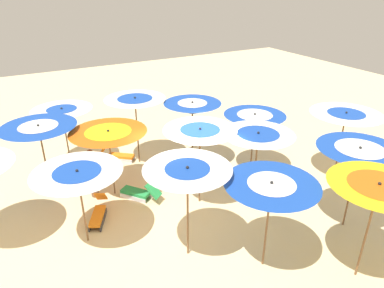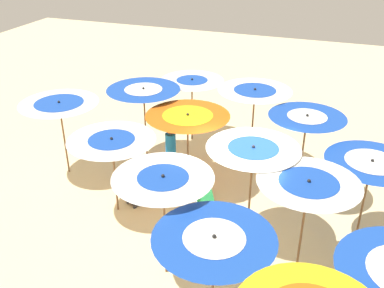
{
  "view_description": "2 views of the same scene",
  "coord_description": "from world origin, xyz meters",
  "px_view_note": "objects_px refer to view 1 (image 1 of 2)",
  "views": [
    {
      "loc": [
        -4.06,
        -7.75,
        6.24
      ],
      "look_at": [
        1.16,
        1.8,
        1.04
      ],
      "focal_mm": 32.83,
      "sensor_mm": 36.0,
      "label": 1
    },
    {
      "loc": [
        2.04,
        -8.39,
        6.94
      ],
      "look_at": [
        -1.44,
        1.31,
        1.51
      ],
      "focal_mm": 41.23,
      "sensor_mm": 36.0,
      "label": 2
    }
  ],
  "objects_px": {
    "beach_umbrella_5": "(39,132)",
    "beach_umbrella_10": "(62,114)",
    "beach_umbrella_9": "(359,156)",
    "lounger_0": "(139,192)",
    "beach_umbrella_11": "(135,103)",
    "beach_umbrella_1": "(78,177)",
    "beach_umbrella_4": "(377,193)",
    "beach_umbrella_14": "(345,119)",
    "beach_umbrella_7": "(200,135)",
    "beach_umbrella_8": "(258,140)",
    "beach_umbrella_2": "(187,175)",
    "beach_umbrella_3": "(271,192)",
    "beach_umbrella_12": "(192,108)",
    "lounger_1": "(98,213)",
    "beach_umbrella_13": "(254,119)",
    "lounger_3": "(118,155)",
    "beach_umbrella_6": "(109,137)",
    "lounger_2": "(362,175)",
    "beachgoer_0": "(93,173)"
  },
  "relations": [
    {
      "from": "beach_umbrella_7",
      "to": "beach_umbrella_8",
      "type": "distance_m",
      "value": 1.6
    },
    {
      "from": "beach_umbrella_2",
      "to": "lounger_0",
      "type": "height_order",
      "value": "beach_umbrella_2"
    },
    {
      "from": "beach_umbrella_8",
      "to": "lounger_3",
      "type": "height_order",
      "value": "beach_umbrella_8"
    },
    {
      "from": "beach_umbrella_5",
      "to": "beach_umbrella_10",
      "type": "xyz_separation_m",
      "value": [
        0.93,
        1.67,
        -0.15
      ]
    },
    {
      "from": "beach_umbrella_3",
      "to": "beach_umbrella_10",
      "type": "xyz_separation_m",
      "value": [
        -3.02,
        7.36,
        -0.1
      ]
    },
    {
      "from": "beach_umbrella_9",
      "to": "beach_umbrella_11",
      "type": "xyz_separation_m",
      "value": [
        -3.65,
        6.19,
        0.14
      ]
    },
    {
      "from": "beach_umbrella_4",
      "to": "beach_umbrella_6",
      "type": "distance_m",
      "value": 7.11
    },
    {
      "from": "beach_umbrella_10",
      "to": "lounger_1",
      "type": "relative_size",
      "value": 1.74
    },
    {
      "from": "beach_umbrella_6",
      "to": "beach_umbrella_7",
      "type": "relative_size",
      "value": 0.93
    },
    {
      "from": "beach_umbrella_13",
      "to": "lounger_3",
      "type": "bearing_deg",
      "value": 141.33
    },
    {
      "from": "beach_umbrella_3",
      "to": "beach_umbrella_13",
      "type": "bearing_deg",
      "value": 56.61
    },
    {
      "from": "beach_umbrella_3",
      "to": "beach_umbrella_11",
      "type": "relative_size",
      "value": 0.92
    },
    {
      "from": "beach_umbrella_5",
      "to": "lounger_2",
      "type": "xyz_separation_m",
      "value": [
        9.32,
        -4.26,
        -1.91
      ]
    },
    {
      "from": "beach_umbrella_14",
      "to": "lounger_0",
      "type": "xyz_separation_m",
      "value": [
        -6.37,
        1.99,
        -1.91
      ]
    },
    {
      "from": "beach_umbrella_4",
      "to": "lounger_3",
      "type": "distance_m",
      "value": 8.87
    },
    {
      "from": "beach_umbrella_1",
      "to": "beach_umbrella_13",
      "type": "distance_m",
      "value": 5.99
    },
    {
      "from": "beach_umbrella_1",
      "to": "beach_umbrella_4",
      "type": "xyz_separation_m",
      "value": [
        5.16,
        -4.15,
        0.31
      ]
    },
    {
      "from": "beach_umbrella_1",
      "to": "beach_umbrella_7",
      "type": "relative_size",
      "value": 0.88
    },
    {
      "from": "beachgoer_0",
      "to": "lounger_1",
      "type": "bearing_deg",
      "value": -52.38
    },
    {
      "from": "beach_umbrella_11",
      "to": "beach_umbrella_1",
      "type": "bearing_deg",
      "value": -128.64
    },
    {
      "from": "beach_umbrella_1",
      "to": "beach_umbrella_14",
      "type": "relative_size",
      "value": 0.91
    },
    {
      "from": "lounger_3",
      "to": "lounger_2",
      "type": "bearing_deg",
      "value": 1.16
    },
    {
      "from": "beach_umbrella_6",
      "to": "lounger_1",
      "type": "distance_m",
      "value": 2.23
    },
    {
      "from": "lounger_3",
      "to": "beach_umbrella_1",
      "type": "bearing_deg",
      "value": -78.54
    },
    {
      "from": "beach_umbrella_2",
      "to": "beach_umbrella_12",
      "type": "height_order",
      "value": "beach_umbrella_2"
    },
    {
      "from": "beach_umbrella_5",
      "to": "beach_umbrella_13",
      "type": "xyz_separation_m",
      "value": [
        6.4,
        -1.97,
        -0.11
      ]
    },
    {
      "from": "beach_umbrella_3",
      "to": "beach_umbrella_4",
      "type": "bearing_deg",
      "value": -37.73
    },
    {
      "from": "beach_umbrella_13",
      "to": "beach_umbrella_2",
      "type": "bearing_deg",
      "value": -146.67
    },
    {
      "from": "beach_umbrella_9",
      "to": "lounger_0",
      "type": "relative_size",
      "value": 1.91
    },
    {
      "from": "beach_umbrella_4",
      "to": "beach_umbrella_14",
      "type": "bearing_deg",
      "value": 47.26
    },
    {
      "from": "beach_umbrella_3",
      "to": "lounger_0",
      "type": "height_order",
      "value": "beach_umbrella_3"
    },
    {
      "from": "beach_umbrella_7",
      "to": "beach_umbrella_8",
      "type": "bearing_deg",
      "value": -35.96
    },
    {
      "from": "beach_umbrella_3",
      "to": "beach_umbrella_12",
      "type": "height_order",
      "value": "beach_umbrella_12"
    },
    {
      "from": "beach_umbrella_2",
      "to": "beach_umbrella_4",
      "type": "height_order",
      "value": "beach_umbrella_4"
    },
    {
      "from": "beach_umbrella_13",
      "to": "lounger_1",
      "type": "relative_size",
      "value": 1.74
    },
    {
      "from": "lounger_2",
      "to": "beach_umbrella_13",
      "type": "bearing_deg",
      "value": 23.15
    },
    {
      "from": "beach_umbrella_6",
      "to": "beach_umbrella_9",
      "type": "height_order",
      "value": "beach_umbrella_9"
    },
    {
      "from": "beach_umbrella_14",
      "to": "beachgoer_0",
      "type": "distance_m",
      "value": 8.13
    },
    {
      "from": "beach_umbrella_10",
      "to": "beach_umbrella_6",
      "type": "bearing_deg",
      "value": -72.66
    },
    {
      "from": "beach_umbrella_11",
      "to": "beach_umbrella_10",
      "type": "bearing_deg",
      "value": 154.88
    },
    {
      "from": "beach_umbrella_5",
      "to": "beach_umbrella_2",
      "type": "bearing_deg",
      "value": -60.45
    },
    {
      "from": "beach_umbrella_6",
      "to": "beach_umbrella_7",
      "type": "height_order",
      "value": "beach_umbrella_7"
    },
    {
      "from": "beach_umbrella_1",
      "to": "lounger_1",
      "type": "relative_size",
      "value": 1.71
    },
    {
      "from": "beach_umbrella_4",
      "to": "beach_umbrella_11",
      "type": "distance_m",
      "value": 7.96
    },
    {
      "from": "beach_umbrella_5",
      "to": "beach_umbrella_13",
      "type": "relative_size",
      "value": 1.07
    },
    {
      "from": "beach_umbrella_5",
      "to": "beach_umbrella_12",
      "type": "bearing_deg",
      "value": -6.86
    },
    {
      "from": "beach_umbrella_6",
      "to": "beach_umbrella_7",
      "type": "distance_m",
      "value": 2.73
    },
    {
      "from": "beach_umbrella_1",
      "to": "beach_umbrella_5",
      "type": "height_order",
      "value": "beach_umbrella_5"
    },
    {
      "from": "beach_umbrella_7",
      "to": "beach_umbrella_13",
      "type": "bearing_deg",
      "value": 16.06
    },
    {
      "from": "beach_umbrella_1",
      "to": "beach_umbrella_3",
      "type": "xyz_separation_m",
      "value": [
        3.48,
        -2.85,
        0.13
      ]
    }
  ]
}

